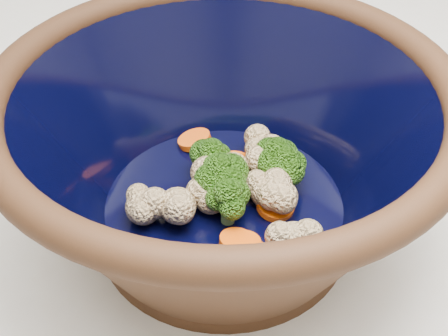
{
  "coord_description": "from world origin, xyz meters",
  "views": [
    {
      "loc": [
        -0.35,
        -0.24,
        1.29
      ],
      "look_at": [
        -0.11,
        0.04,
        0.97
      ],
      "focal_mm": 50.0,
      "sensor_mm": 36.0,
      "label": 1
    }
  ],
  "objects": [
    {
      "name": "vegetable_pile",
      "position": [
        -0.1,
        0.04,
        0.95
      ],
      "size": [
        0.15,
        0.18,
        0.05
      ],
      "color": "#608442",
      "rests_on": "mixing_bowl"
    },
    {
      "name": "mixing_bowl",
      "position": [
        -0.11,
        0.04,
        0.98
      ],
      "size": [
        0.41,
        0.41,
        0.15
      ],
      "rotation": [
        0.0,
        0.0,
        -0.25
      ],
      "color": "black",
      "rests_on": "counter"
    }
  ]
}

